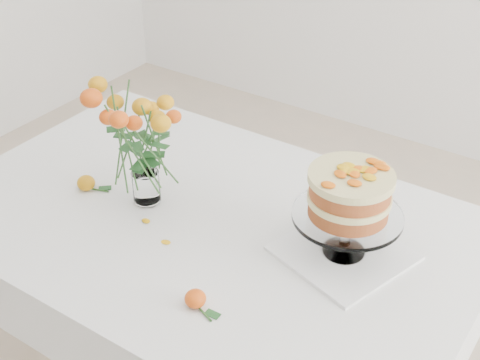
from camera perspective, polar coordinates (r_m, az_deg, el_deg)
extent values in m
cube|color=tan|center=(1.79, -2.94, -3.94)|extent=(1.40, 0.90, 0.04)
cylinder|color=tan|center=(2.56, -8.95, -1.72)|extent=(0.06, 0.06, 0.71)
cylinder|color=tan|center=(2.10, 17.87, -12.58)|extent=(0.06, 0.06, 0.71)
cube|color=white|center=(1.77, -2.97, -3.34)|extent=(1.42, 0.92, 0.01)
cube|color=white|center=(2.15, 4.42, 0.53)|extent=(1.42, 0.01, 0.20)
cube|color=white|center=(1.60, -13.04, -14.48)|extent=(1.42, 0.01, 0.20)
cube|color=white|center=(2.26, -17.52, 0.72)|extent=(0.01, 0.92, 0.20)
cube|color=white|center=(1.67, 8.80, -6.16)|extent=(0.35, 0.35, 0.01)
cylinder|color=white|center=(1.63, 9.00, -4.36)|extent=(0.03, 0.03, 0.08)
cylinder|color=white|center=(1.60, 9.15, -3.00)|extent=(0.26, 0.26, 0.01)
cylinder|color=#A14C24|center=(1.58, 9.23, -2.28)|extent=(0.21, 0.21, 0.04)
cylinder|color=beige|center=(1.57, 9.31, -1.47)|extent=(0.22, 0.22, 0.02)
cylinder|color=#A14C24|center=(1.55, 9.40, -0.64)|extent=(0.21, 0.21, 0.04)
cylinder|color=beige|center=(1.54, 9.50, 0.24)|extent=(0.22, 0.22, 0.02)
cylinder|color=white|center=(1.85, -7.90, -1.72)|extent=(0.06, 0.06, 0.01)
cylinder|color=white|center=(1.82, -8.02, -0.50)|extent=(0.08, 0.08, 0.09)
ellipsoid|color=orange|center=(1.92, -13.00, -0.24)|extent=(0.05, 0.05, 0.04)
cylinder|color=#2C5823|center=(1.91, -11.98, -0.87)|extent=(0.06, 0.02, 0.01)
ellipsoid|color=#CC4809|center=(1.51, -3.83, -10.07)|extent=(0.05, 0.05, 0.04)
cylinder|color=#2C5823|center=(1.50, -3.10, -11.32)|extent=(0.06, 0.03, 0.00)
ellipsoid|color=#E6A60E|center=(1.77, -8.03, -3.48)|extent=(0.03, 0.02, 0.00)
ellipsoid|color=#E6A60E|center=(1.69, -6.34, -5.30)|extent=(0.03, 0.02, 0.00)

